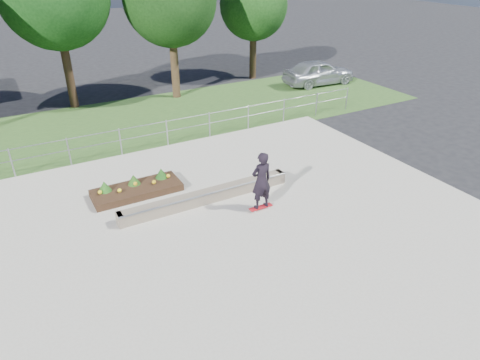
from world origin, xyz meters
name	(u,v)px	position (x,y,z in m)	size (l,w,h in m)	color
ground	(259,235)	(0.00, 0.00, 0.00)	(120.00, 120.00, 0.00)	black
grass_verge	(143,121)	(0.00, 11.00, 0.01)	(30.00, 8.00, 0.02)	#2C4E1F
concrete_slab	(259,234)	(0.00, 0.00, 0.03)	(15.00, 15.00, 0.06)	#A19D8E
fence	(167,130)	(0.00, 7.50, 0.77)	(20.06, 0.06, 1.20)	gray
tree_mid_right	(170,0)	(3.00, 14.00, 5.23)	(4.90, 4.90, 7.70)	#352415
tree_far_right	(254,6)	(9.00, 15.50, 4.48)	(4.20, 4.20, 6.60)	black
grind_ledge	(207,196)	(-0.55, 2.40, 0.26)	(6.00, 0.44, 0.43)	#65594A
planter_bed	(136,188)	(-2.43, 4.13, 0.24)	(3.00, 1.20, 0.61)	black
skateboarder	(261,181)	(0.76, 1.13, 1.10)	(0.80, 0.47, 2.01)	silver
parked_car	(319,72)	(11.79, 12.12, 0.78)	(1.84, 4.57, 1.56)	#A1A6AA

